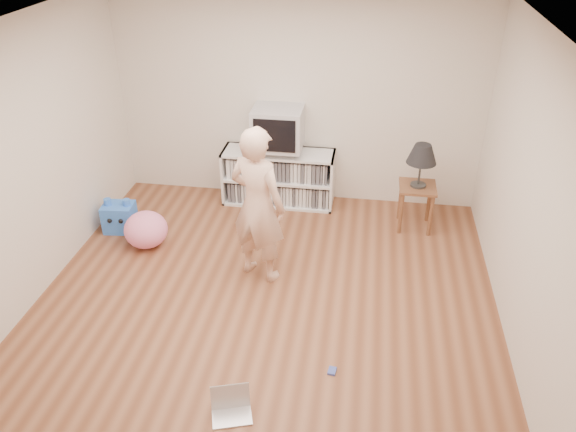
# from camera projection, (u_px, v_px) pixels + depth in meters

# --- Properties ---
(ground) EXTENTS (4.50, 4.50, 0.00)m
(ground) POSITION_uv_depth(u_px,v_px,m) (266.00, 301.00, 5.55)
(ground) COLOR brown
(ground) RESTS_ON ground
(walls) EXTENTS (4.52, 4.52, 2.60)m
(walls) POSITION_uv_depth(u_px,v_px,m) (263.00, 184.00, 4.89)
(walls) COLOR silver
(walls) RESTS_ON ground
(ceiling) EXTENTS (4.50, 4.50, 0.01)m
(ceiling) POSITION_uv_depth(u_px,v_px,m) (259.00, 31.00, 4.23)
(ceiling) COLOR white
(ceiling) RESTS_ON walls
(media_unit) EXTENTS (1.40, 0.45, 0.70)m
(media_unit) POSITION_uv_depth(u_px,v_px,m) (279.00, 177.00, 7.13)
(media_unit) COLOR white
(media_unit) RESTS_ON ground
(dvd_deck) EXTENTS (0.45, 0.35, 0.07)m
(dvd_deck) POSITION_uv_depth(u_px,v_px,m) (278.00, 149.00, 6.93)
(dvd_deck) COLOR gray
(dvd_deck) RESTS_ON media_unit
(crt_tv) EXTENTS (0.60, 0.53, 0.50)m
(crt_tv) POSITION_uv_depth(u_px,v_px,m) (278.00, 128.00, 6.78)
(crt_tv) COLOR #B4B4BA
(crt_tv) RESTS_ON dvd_deck
(side_table) EXTENTS (0.42, 0.42, 0.55)m
(side_table) POSITION_uv_depth(u_px,v_px,m) (417.00, 196.00, 6.55)
(side_table) COLOR brown
(side_table) RESTS_ON ground
(table_lamp) EXTENTS (0.34, 0.34, 0.52)m
(table_lamp) POSITION_uv_depth(u_px,v_px,m) (422.00, 155.00, 6.29)
(table_lamp) COLOR #333333
(table_lamp) RESTS_ON side_table
(person) EXTENTS (0.71, 0.59, 1.66)m
(person) POSITION_uv_depth(u_px,v_px,m) (258.00, 205.00, 5.53)
(person) COLOR beige
(person) RESTS_ON ground
(laptop) EXTENTS (0.36, 0.32, 0.21)m
(laptop) POSITION_uv_depth(u_px,v_px,m) (231.00, 406.00, 4.36)
(laptop) COLOR silver
(laptop) RESTS_ON ground
(playing_cards) EXTENTS (0.08, 0.10, 0.02)m
(playing_cards) POSITION_uv_depth(u_px,v_px,m) (332.00, 371.00, 4.74)
(playing_cards) COLOR #4254B2
(playing_cards) RESTS_ON ground
(plush_blue) EXTENTS (0.38, 0.34, 0.41)m
(plush_blue) POSITION_uv_depth(u_px,v_px,m) (119.00, 217.00, 6.61)
(plush_blue) COLOR blue
(plush_blue) RESTS_ON ground
(plush_pink) EXTENTS (0.61, 0.61, 0.41)m
(plush_pink) POSITION_uv_depth(u_px,v_px,m) (146.00, 230.00, 6.31)
(plush_pink) COLOR pink
(plush_pink) RESTS_ON ground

